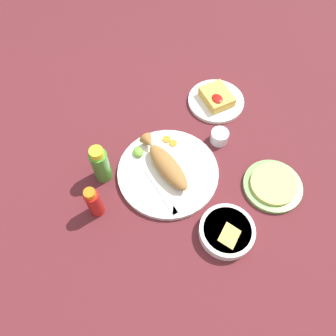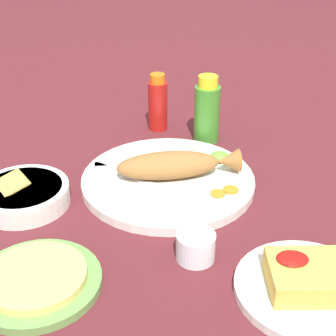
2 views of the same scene
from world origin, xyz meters
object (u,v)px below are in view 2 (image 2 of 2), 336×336
(main_plate, at_px, (168,181))
(salt_cup, at_px, (196,248))
(fork_far, at_px, (134,163))
(fried_fish, at_px, (175,165))
(fork_near, at_px, (124,174))
(hot_sauce_bottle_green, at_px, (207,111))
(hot_sauce_bottle_red, at_px, (158,104))
(guacamole_bowl, at_px, (23,194))
(side_plate_fries, at_px, (307,289))
(tortilla_plate, at_px, (37,283))

(main_plate, distance_m, salt_cup, 0.23)
(fork_far, bearing_deg, fried_fish, 141.69)
(fork_near, height_order, fork_far, same)
(hot_sauce_bottle_green, bearing_deg, salt_cup, 83.50)
(fork_near, height_order, salt_cup, salt_cup)
(hot_sauce_bottle_red, xyz_separation_m, guacamole_bowl, (0.25, 0.33, -0.04))
(salt_cup, bearing_deg, side_plate_fries, 152.87)
(main_plate, relative_size, fork_far, 1.83)
(fried_fish, xyz_separation_m, fork_near, (0.10, -0.01, -0.02))
(fork_near, relative_size, fork_far, 0.87)
(fork_near, bearing_deg, side_plate_fries, 166.44)
(fork_near, distance_m, side_plate_fries, 0.43)
(fork_far, height_order, hot_sauce_bottle_red, hot_sauce_bottle_red)
(salt_cup, distance_m, side_plate_fries, 0.18)
(main_plate, distance_m, hot_sauce_bottle_red, 0.27)
(fried_fish, height_order, fork_near, fried_fish)
(fried_fish, bearing_deg, hot_sauce_bottle_red, -89.66)
(fried_fish, bearing_deg, fork_far, -39.63)
(guacamole_bowl, relative_size, tortilla_plate, 0.87)
(main_plate, xyz_separation_m, hot_sauce_bottle_red, (0.02, -0.26, 0.06))
(main_plate, relative_size, salt_cup, 5.40)
(fork_near, xyz_separation_m, salt_cup, (-0.13, 0.23, 0.00))
(hot_sauce_bottle_red, distance_m, hot_sauce_bottle_green, 0.13)
(fork_far, bearing_deg, hot_sauce_bottle_red, -109.66)
(fork_near, distance_m, tortilla_plate, 0.32)
(hot_sauce_bottle_red, xyz_separation_m, tortilla_plate, (0.18, 0.55, -0.06))
(fried_fish, bearing_deg, guacamole_bowl, 5.92)
(guacamole_bowl, height_order, tortilla_plate, guacamole_bowl)
(hot_sauce_bottle_green, bearing_deg, fried_fish, 68.91)
(fried_fish, distance_m, side_plate_fries, 0.36)
(main_plate, height_order, tortilla_plate, main_plate)
(hot_sauce_bottle_green, height_order, tortilla_plate, hot_sauce_bottle_green)
(salt_cup, relative_size, guacamole_bowl, 0.37)
(fork_far, relative_size, salt_cup, 2.95)
(hot_sauce_bottle_green, distance_m, tortilla_plate, 0.57)
(fork_far, distance_m, side_plate_fries, 0.45)
(fried_fish, height_order, guacamole_bowl, fried_fish)
(hot_sauce_bottle_green, bearing_deg, fork_far, 41.46)
(tortilla_plate, bearing_deg, main_plate, -124.61)
(tortilla_plate, bearing_deg, hot_sauce_bottle_green, -120.75)
(fork_far, relative_size, side_plate_fries, 0.87)
(main_plate, distance_m, fried_fish, 0.04)
(fork_far, bearing_deg, hot_sauce_bottle_green, -144.81)
(fried_fish, distance_m, fork_near, 0.11)
(fork_near, bearing_deg, hot_sauce_bottle_green, -99.40)
(main_plate, height_order, side_plate_fries, main_plate)
(fried_fish, distance_m, salt_cup, 0.23)
(main_plate, bearing_deg, tortilla_plate, 55.39)
(fork_far, bearing_deg, tortilla_plate, 63.23)
(side_plate_fries, bearing_deg, tortilla_plate, -2.58)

